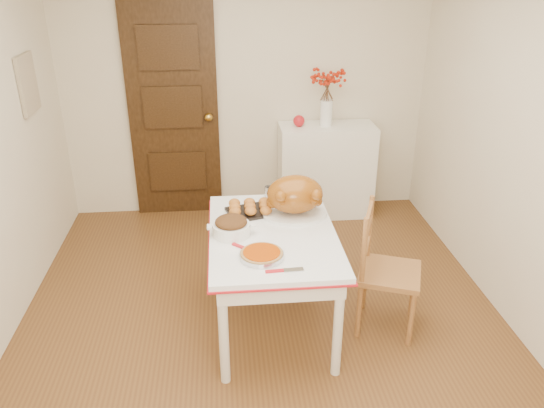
{
  "coord_description": "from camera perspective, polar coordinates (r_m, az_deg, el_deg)",
  "views": [
    {
      "loc": [
        -0.23,
        -3.09,
        2.39
      ],
      "look_at": [
        0.07,
        0.05,
        0.92
      ],
      "focal_mm": 35.13,
      "sensor_mm": 36.0,
      "label": 1
    }
  ],
  "objects": [
    {
      "name": "carving_knife",
      "position": [
        3.3,
        -2.38,
        -4.98
      ],
      "size": [
        0.25,
        0.24,
        0.01
      ],
      "primitive_type": null,
      "rotation": [
        0.0,
        0.0,
        -0.74
      ],
      "color": "silver",
      "rests_on": "kitchen_table"
    },
    {
      "name": "pumpkin_pie",
      "position": [
        3.21,
        -1.11,
        -5.37
      ],
      "size": [
        0.28,
        0.28,
        0.06
      ],
      "primitive_type": "cylinder",
      "rotation": [
        0.0,
        0.0,
        0.06
      ],
      "color": "#A43500",
      "rests_on": "kitchen_table"
    },
    {
      "name": "berry_vase",
      "position": [
        5.12,
        5.9,
        11.09
      ],
      "size": [
        0.26,
        0.26,
        0.51
      ],
      "primitive_type": null,
      "color": "white",
      "rests_on": "sideboard"
    },
    {
      "name": "door_back",
      "position": [
        5.26,
        -10.49,
        9.53
      ],
      "size": [
        0.85,
        0.06,
        2.06
      ],
      "primitive_type": "cube",
      "color": "black",
      "rests_on": "ground"
    },
    {
      "name": "rolls_tray",
      "position": [
        3.76,
        -2.37,
        -0.42
      ],
      "size": [
        0.36,
        0.32,
        0.08
      ],
      "primitive_type": null,
      "rotation": [
        0.0,
        0.0,
        0.27
      ],
      "color": "#A0501A",
      "rests_on": "kitchen_table"
    },
    {
      "name": "stuffing_dish",
      "position": [
        3.47,
        -4.39,
        -2.39
      ],
      "size": [
        0.34,
        0.29,
        0.12
      ],
      "primitive_type": null,
      "rotation": [
        0.0,
        0.0,
        0.13
      ],
      "color": "#523016",
      "rests_on": "kitchen_table"
    },
    {
      "name": "floor",
      "position": [
        3.92,
        -0.91,
        -12.71
      ],
      "size": [
        3.5,
        4.0,
        0.0
      ],
      "primitive_type": "cube",
      "color": "#563218",
      "rests_on": "ground"
    },
    {
      "name": "pie_server",
      "position": [
        3.1,
        1.35,
        -7.1
      ],
      "size": [
        0.23,
        0.08,
        0.01
      ],
      "primitive_type": null,
      "rotation": [
        0.0,
        0.0,
        0.06
      ],
      "color": "silver",
      "rests_on": "kitchen_table"
    },
    {
      "name": "apple",
      "position": [
        5.13,
        2.9,
        8.88
      ],
      "size": [
        0.11,
        0.11,
        0.11
      ],
      "primitive_type": "sphere",
      "color": "red",
      "rests_on": "sideboard"
    },
    {
      "name": "turkey_platter",
      "position": [
        3.69,
        2.47,
        0.82
      ],
      "size": [
        0.49,
        0.41,
        0.29
      ],
      "primitive_type": null,
      "rotation": [
        0.0,
        0.0,
        -0.11
      ],
      "color": "brown",
      "rests_on": "kitchen_table"
    },
    {
      "name": "kitchen_table",
      "position": [
        3.71,
        0.07,
        -8.08
      ],
      "size": [
        0.85,
        1.24,
        0.74
      ],
      "primitive_type": null,
      "color": "white",
      "rests_on": "floor"
    },
    {
      "name": "wall_back",
      "position": [
        5.22,
        -2.82,
        12.28
      ],
      "size": [
        3.5,
        0.0,
        2.5
      ],
      "primitive_type": "cube",
      "color": "beige",
      "rests_on": "ground"
    },
    {
      "name": "chair_oak",
      "position": [
        3.73,
        12.54,
        -6.94
      ],
      "size": [
        0.52,
        0.52,
        0.92
      ],
      "primitive_type": null,
      "rotation": [
        0.0,
        0.0,
        1.21
      ],
      "color": "#A26233",
      "rests_on": "floor"
    },
    {
      "name": "wall_front",
      "position": [
        1.6,
        4.96,
        -20.83
      ],
      "size": [
        3.5,
        0.0,
        2.5
      ],
      "primitive_type": "cube",
      "color": "beige",
      "rests_on": "ground"
    },
    {
      "name": "wall_right",
      "position": [
        3.85,
        26.02,
        5.09
      ],
      "size": [
        0.0,
        4.0,
        2.5
      ],
      "primitive_type": "cube",
      "color": "beige",
      "rests_on": "ground"
    },
    {
      "name": "shaker_pair",
      "position": [
        3.93,
        3.22,
        0.85
      ],
      "size": [
        0.1,
        0.06,
        0.1
      ],
      "primitive_type": null,
      "rotation": [
        0.0,
        0.0,
        -0.19
      ],
      "color": "white",
      "rests_on": "kitchen_table"
    },
    {
      "name": "photo_board",
      "position": [
        4.63,
        -24.71,
        11.62
      ],
      "size": [
        0.03,
        0.35,
        0.45
      ],
      "primitive_type": "cube",
      "color": "#D2BF8A",
      "rests_on": "ground"
    },
    {
      "name": "sideboard",
      "position": [
        5.34,
        5.77,
        3.59
      ],
      "size": [
        0.92,
        0.41,
        0.92
      ],
      "primitive_type": "cube",
      "color": "white",
      "rests_on": "floor"
    },
    {
      "name": "drinking_glass",
      "position": [
        3.97,
        -0.37,
        1.21
      ],
      "size": [
        0.07,
        0.07,
        0.1
      ],
      "primitive_type": "cylinder",
      "rotation": [
        0.0,
        0.0,
        0.31
      ],
      "color": "white",
      "rests_on": "kitchen_table"
    }
  ]
}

